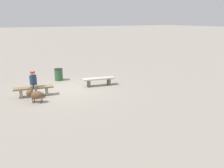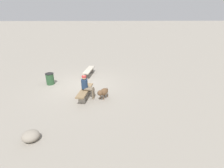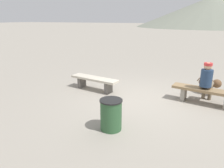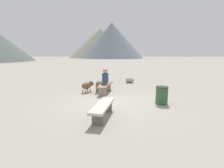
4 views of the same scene
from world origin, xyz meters
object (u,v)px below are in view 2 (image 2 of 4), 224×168
Objects in this scene: dog at (103,92)px; bench_left at (89,71)px; trash_bin at (50,79)px; seated_person at (86,85)px; bench_right at (85,92)px; boulder at (31,136)px.

bench_left is at bearing -129.62° from dog.
dog is 4.04m from trash_bin.
seated_person is at bearing 51.35° from trash_bin.
boulder is (3.27, -1.59, -0.17)m from bench_right.
trash_bin is (-2.02, -2.43, 0.01)m from bench_right.
trash_bin reaches higher than boulder.
dog is (0.14, 0.97, 0.02)m from bench_right.
bench_left is at bearing -167.97° from bench_right.
trash_bin is at bearing -115.84° from seated_person.
trash_bin reaches higher than bench_left.
bench_left is 2.45× the size of dog.
trash_bin is at bearing -119.05° from bench_right.
seated_person is at bearing -64.21° from dog.
boulder is at bearing -1.72° from bench_left.
dog is at bearing 92.12° from bench_right.
seated_person is at bearing 94.93° from bench_right.
bench_left is at bearing -164.18° from seated_person.
trash_bin is (1.60, -2.34, 0.03)m from bench_left.
trash_bin is at bearing -87.81° from dog.
bench_left is 7.05m from boulder.
bench_right is 0.98m from dog.
bench_right is at bearing -82.84° from seated_person.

